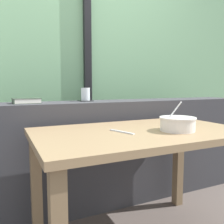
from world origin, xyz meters
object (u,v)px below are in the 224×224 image
object	(u,v)px
closed_book	(26,101)
soup_bowl	(177,124)
breakfast_table	(141,148)
coaster_square	(86,101)
fork_utensil	(122,132)
juice_glass	(85,95)

from	to	relation	value
closed_book	soup_bowl	xyz separation A→B (m)	(0.71, -0.68, -0.11)
breakfast_table	coaster_square	size ratio (longest dim) A/B	11.67
closed_book	soup_bowl	size ratio (longest dim) A/B	0.92
breakfast_table	fork_utensil	world-z (taller)	fork_utensil
juice_glass	closed_book	xyz separation A→B (m)	(-0.44, -0.06, -0.03)
juice_glass	fork_utensil	distance (m)	0.67
coaster_square	fork_utensil	xyz separation A→B (m)	(-0.02, -0.65, -0.13)
coaster_square	closed_book	size ratio (longest dim) A/B	0.55
closed_book	breakfast_table	bearing A→B (deg)	-46.62
breakfast_table	fork_utensil	size ratio (longest dim) A/B	6.87
coaster_square	breakfast_table	bearing A→B (deg)	-80.43
soup_bowl	fork_utensil	world-z (taller)	soup_bowl
breakfast_table	closed_book	size ratio (longest dim) A/B	6.43
fork_utensil	coaster_square	bearing A→B (deg)	69.69
fork_utensil	soup_bowl	bearing A→B (deg)	-35.42
coaster_square	soup_bowl	world-z (taller)	soup_bowl
coaster_square	soup_bowl	size ratio (longest dim) A/B	0.51
coaster_square	juice_glass	world-z (taller)	juice_glass
coaster_square	soup_bowl	xyz separation A→B (m)	(0.28, -0.74, -0.09)
breakfast_table	soup_bowl	distance (m)	0.24
coaster_square	closed_book	distance (m)	0.44
closed_book	fork_utensil	xyz separation A→B (m)	(0.42, -0.59, -0.14)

